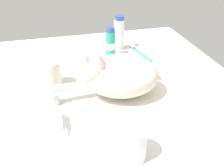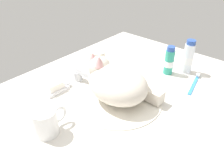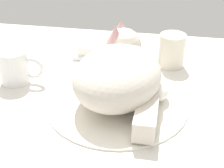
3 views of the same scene
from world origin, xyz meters
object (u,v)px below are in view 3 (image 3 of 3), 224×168
(soap_bar, at_px, (91,49))
(cat, at_px, (120,74))
(faucet, at_px, (129,55))
(rinse_cup, at_px, (172,50))
(coffee_mug, at_px, (15,67))

(soap_bar, bearing_deg, cat, -61.45)
(faucet, bearing_deg, rinse_cup, 7.02)
(rinse_cup, bearing_deg, cat, -118.60)
(faucet, relative_size, soap_bar, 2.36)
(cat, height_order, rinse_cup, cat)
(faucet, relative_size, rinse_cup, 1.68)
(faucet, xyz_separation_m, rinse_cup, (0.11, 0.01, 0.02))
(cat, bearing_deg, soap_bar, 118.55)
(cat, distance_m, soap_bar, 0.24)
(rinse_cup, xyz_separation_m, soap_bar, (-0.22, 0.01, -0.02))
(coffee_mug, bearing_deg, cat, -9.77)
(faucet, xyz_separation_m, cat, (0.00, -0.18, 0.04))
(cat, distance_m, rinse_cup, 0.22)
(rinse_cup, bearing_deg, coffee_mug, -157.57)
(cat, relative_size, soap_bar, 4.32)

